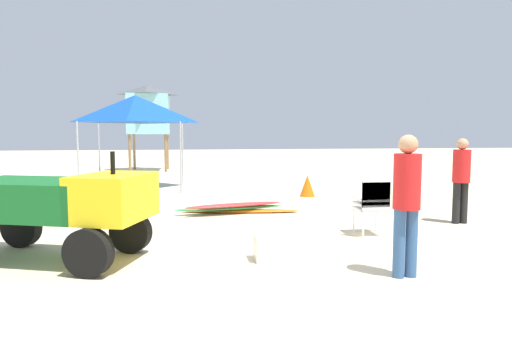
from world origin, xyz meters
The scene contains 10 objects.
ground centered at (0.00, 0.00, 0.00)m, with size 80.00×80.00×0.00m, color beige.
utility_cart centered at (-2.91, 0.15, 0.78)m, with size 2.80×1.99×1.50m.
stacked_plastic_chairs centered at (1.89, 0.86, 0.60)m, with size 0.48×0.48×1.02m.
surfboard_pile centered at (-0.20, 3.25, 0.11)m, with size 2.74×0.88×0.24m.
lifeguard_near_left centered at (1.40, -1.18, 0.99)m, with size 0.32×0.32×1.72m.
lifeguard_near_center centered at (3.98, 1.58, 0.94)m, with size 0.32×0.32×1.64m.
popup_canopy centered at (-2.84, 8.09, 2.50)m, with size 2.88×2.88×2.93m.
lifeguard_tower centered at (-3.03, 14.50, 2.83)m, with size 1.98×1.98×3.94m.
traffic_cone_near centered at (2.02, 5.47, 0.30)m, with size 0.42×0.42×0.59m, color orange.
cooler_box centered at (-0.02, -0.25, 0.17)m, with size 0.53×0.34×0.35m, color white.
Camera 1 is at (-1.14, -5.94, 1.74)m, focal length 30.20 mm.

